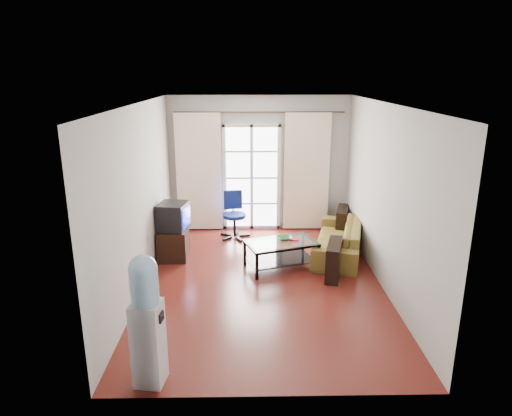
% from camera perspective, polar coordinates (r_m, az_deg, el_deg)
% --- Properties ---
extents(floor, '(5.20, 5.20, 0.00)m').
position_cam_1_polar(floor, '(7.16, 0.88, -9.23)').
color(floor, maroon).
rests_on(floor, ground).
extents(ceiling, '(5.20, 5.20, 0.00)m').
position_cam_1_polar(ceiling, '(6.45, 0.98, 12.88)').
color(ceiling, white).
rests_on(ceiling, wall_back).
extents(wall_back, '(3.60, 0.02, 2.70)m').
position_cam_1_polar(wall_back, '(9.21, 0.38, 5.54)').
color(wall_back, '#B3B3AB').
rests_on(wall_back, floor).
extents(wall_front, '(3.60, 0.02, 2.70)m').
position_cam_1_polar(wall_front, '(4.23, 2.11, -8.14)').
color(wall_front, '#B3B3AB').
rests_on(wall_front, floor).
extents(wall_left, '(0.02, 5.20, 2.70)m').
position_cam_1_polar(wall_left, '(6.86, -14.28, 1.14)').
color(wall_left, '#B3B3AB').
rests_on(wall_left, floor).
extents(wall_right, '(0.02, 5.20, 2.70)m').
position_cam_1_polar(wall_right, '(6.98, 15.87, 1.27)').
color(wall_right, '#B3B3AB').
rests_on(wall_right, floor).
extents(french_door, '(1.16, 0.06, 2.15)m').
position_cam_1_polar(french_door, '(9.21, -0.55, 3.79)').
color(french_door, white).
rests_on(french_door, wall_back).
extents(curtain_rod, '(3.30, 0.04, 0.04)m').
position_cam_1_polar(curtain_rod, '(8.97, 0.41, 11.89)').
color(curtain_rod, '#4C3F2D').
rests_on(curtain_rod, wall_back).
extents(curtain_left, '(0.90, 0.07, 2.35)m').
position_cam_1_polar(curtain_left, '(9.17, -7.14, 4.41)').
color(curtain_left, '#FFEBCD').
rests_on(curtain_left, curtain_rod).
extents(curtain_right, '(0.90, 0.07, 2.35)m').
position_cam_1_polar(curtain_right, '(9.20, 6.35, 4.47)').
color(curtain_right, '#FFEBCD').
rests_on(curtain_right, curtain_rod).
extents(radiator, '(0.64, 0.12, 0.64)m').
position_cam_1_polar(radiator, '(9.42, 5.26, -0.68)').
color(radiator, '#9F9FA2').
rests_on(radiator, floor).
extents(sofa, '(2.31, 1.72, 0.56)m').
position_cam_1_polar(sofa, '(8.26, 10.27, -3.76)').
color(sofa, brown).
rests_on(sofa, floor).
extents(coffee_table, '(1.28, 0.98, 0.46)m').
position_cam_1_polar(coffee_table, '(7.55, 3.17, -5.38)').
color(coffee_table, silver).
rests_on(coffee_table, floor).
extents(bowl, '(0.34, 0.34, 0.06)m').
position_cam_1_polar(bowl, '(7.56, 3.56, -3.79)').
color(bowl, green).
rests_on(bowl, coffee_table).
extents(book, '(0.19, 0.23, 0.02)m').
position_cam_1_polar(book, '(7.60, 4.09, -3.86)').
color(book, '#B11523').
rests_on(book, coffee_table).
extents(remote, '(0.17, 0.08, 0.02)m').
position_cam_1_polar(remote, '(7.56, 3.78, -3.96)').
color(remote, black).
rests_on(remote, coffee_table).
extents(tv_stand, '(0.50, 0.73, 0.53)m').
position_cam_1_polar(tv_stand, '(8.13, -10.25, -4.23)').
color(tv_stand, black).
rests_on(tv_stand, floor).
extents(crt_tv, '(0.57, 0.57, 0.46)m').
position_cam_1_polar(crt_tv, '(7.93, -10.47, -1.00)').
color(crt_tv, black).
rests_on(crt_tv, tv_stand).
extents(task_chair, '(0.71, 0.71, 0.91)m').
position_cam_1_polar(task_chair, '(8.94, -2.72, -2.01)').
color(task_chair, black).
rests_on(task_chair, floor).
extents(water_cooler, '(0.34, 0.33, 1.43)m').
position_cam_1_polar(water_cooler, '(4.84, -13.51, -13.26)').
color(water_cooler, silver).
rests_on(water_cooler, floor).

